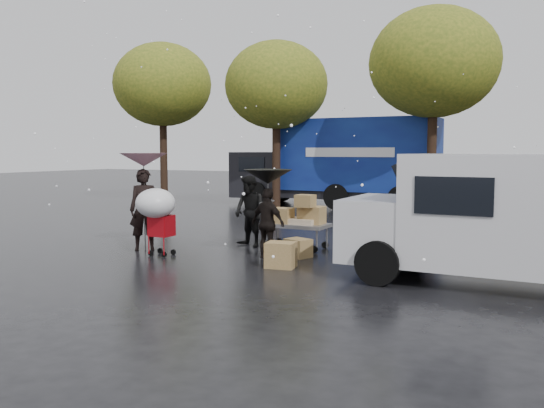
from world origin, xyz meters
The scene contains 14 objects.
ground centered at (0.00, 0.00, 0.00)m, with size 90.00×90.00×0.00m, color black.
person_pink centered at (-1.81, -0.02, 0.92)m, with size 0.67×0.44×1.85m, color black.
person_middle centered at (0.07, 1.51, 0.84)m, with size 0.81×0.63×1.68m, color black.
person_black centered at (1.15, 0.37, 0.74)m, with size 0.87×0.36×1.48m, color black.
umbrella_pink centered at (-1.81, -0.02, 2.05)m, with size 1.07×1.07×2.20m.
umbrella_black centered at (1.15, 0.37, 1.71)m, with size 1.02×1.02×1.87m.
vendor_cart centered at (1.25, 1.71, 0.73)m, with size 1.52×0.80×1.27m.
shopping_cart centered at (-1.04, -0.54, 1.06)m, with size 0.84×0.84×1.46m.
white_van centered at (5.73, 0.00, 1.16)m, with size 4.91×2.18×2.20m.
blue_truck centered at (-1.47, 11.61, 1.76)m, with size 8.30×2.60×3.50m.
box_ground_near centered at (1.82, -0.38, 0.25)m, with size 0.55×0.44×0.50m, color olive.
box_ground_far centered at (1.66, 0.76, 0.20)m, with size 0.51×0.39×0.39m, color olive.
yellow_taxi centered at (5.38, 12.63, 0.74)m, with size 1.74×4.32×1.47m, color yellow.
tree_row centered at (-0.47, 10.00, 5.02)m, with size 21.60×4.40×7.12m.
Camera 1 is at (6.67, -10.22, 2.25)m, focal length 38.00 mm.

